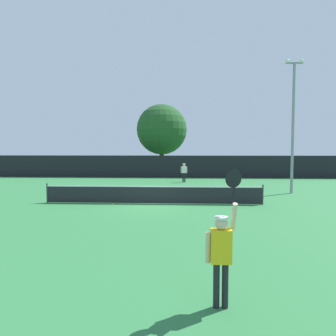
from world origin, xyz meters
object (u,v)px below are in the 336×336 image
player_serving (222,247)px  player_receiving (184,171)px  tennis_ball (113,205)px  light_pole (293,118)px  parked_car_near (111,166)px  large_tree (162,130)px

player_serving → player_receiving: player_serving is taller
tennis_ball → player_receiving: bearing=72.5°
light_pole → parked_car_near: size_ratio=2.11×
tennis_ball → large_tree: bearing=87.2°
light_pole → large_tree: size_ratio=1.06×
light_pole → large_tree: (-9.90, 15.79, 0.32)m
player_serving → tennis_ball: bearing=113.6°
tennis_ball → large_tree: size_ratio=0.01×
player_serving → parked_car_near: (-10.34, 34.21, -0.35)m
player_serving → parked_car_near: bearing=106.8°
player_serving → large_tree: large_tree is taller
large_tree → parked_car_near: 8.90m
player_receiving → parked_car_near: bearing=-52.2°
player_receiving → player_serving: bearing=91.9°
player_serving → light_pole: bearing=66.8°
tennis_ball → parked_car_near: 24.85m
large_tree → parked_car_near: size_ratio=1.98×
player_serving → large_tree: 31.49m
large_tree → player_serving: bearing=-83.8°
tennis_ball → light_pole: (10.91, 5.15, 4.97)m
player_serving → player_receiving: 21.81m
player_receiving → large_tree: 10.51m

